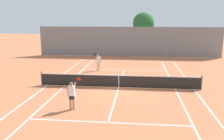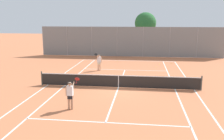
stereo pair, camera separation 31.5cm
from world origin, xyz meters
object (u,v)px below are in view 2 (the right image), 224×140
(loose_tennis_ball_2, at_px, (156,67))
(loose_tennis_ball_3, at_px, (174,83))
(tree_behind_left, at_px, (146,24))
(loose_tennis_ball_1, at_px, (118,61))
(tennis_net, at_px, (118,81))
(loose_tennis_ball_4, at_px, (159,64))
(player_far_left, at_px, (99,61))
(loose_tennis_ball_0, at_px, (171,63))
(player_near_side, at_px, (70,94))

(loose_tennis_ball_2, distance_m, loose_tennis_ball_3, 6.45)
(loose_tennis_ball_2, xyz_separation_m, loose_tennis_ball_3, (1.07, -6.36, 0.00))
(tree_behind_left, bearing_deg, loose_tennis_ball_1, -113.65)
(loose_tennis_ball_2, height_order, loose_tennis_ball_3, same)
(tennis_net, relative_size, loose_tennis_ball_4, 181.82)
(loose_tennis_ball_4, relative_size, tree_behind_left, 0.01)
(loose_tennis_ball_1, bearing_deg, loose_tennis_ball_4, -14.89)
(loose_tennis_ball_2, bearing_deg, loose_tennis_ball_3, -80.44)
(player_far_left, relative_size, loose_tennis_ball_2, 26.88)
(loose_tennis_ball_2, bearing_deg, tennis_net, -111.19)
(loose_tennis_ball_3, xyz_separation_m, tree_behind_left, (-2.23, 16.63, 4.23))
(loose_tennis_ball_1, bearing_deg, tennis_net, -83.70)
(tree_behind_left, bearing_deg, loose_tennis_ball_0, -69.51)
(loose_tennis_ball_3, bearing_deg, player_far_left, 149.13)
(loose_tennis_ball_3, bearing_deg, loose_tennis_ball_1, 120.41)
(loose_tennis_ball_0, xyz_separation_m, loose_tennis_ball_4, (-1.37, -0.70, 0.00))
(player_near_side, relative_size, loose_tennis_ball_3, 26.88)
(player_far_left, relative_size, loose_tennis_ball_4, 26.88)
(tennis_net, xyz_separation_m, loose_tennis_ball_1, (-1.22, 11.06, -0.48))
(player_near_side, relative_size, loose_tennis_ball_2, 26.88)
(player_far_left, distance_m, loose_tennis_ball_2, 6.18)
(player_far_left, bearing_deg, loose_tennis_ball_1, 76.37)
(player_near_side, bearing_deg, loose_tennis_ball_2, 67.36)
(tree_behind_left, bearing_deg, player_far_left, -109.61)
(loose_tennis_ball_2, bearing_deg, loose_tennis_ball_0, 52.38)
(tennis_net, relative_size, loose_tennis_ball_1, 181.82)
(loose_tennis_ball_2, bearing_deg, loose_tennis_ball_4, 75.18)
(player_near_side, xyz_separation_m, loose_tennis_ball_0, (7.21, 15.30, -0.89))
(player_near_side, height_order, loose_tennis_ball_3, player_near_side)
(loose_tennis_ball_1, xyz_separation_m, loose_tennis_ball_2, (4.38, -2.92, 0.00))
(loose_tennis_ball_1, height_order, loose_tennis_ball_4, same)
(loose_tennis_ball_0, relative_size, loose_tennis_ball_3, 1.00)
(loose_tennis_ball_1, distance_m, loose_tennis_ball_2, 5.26)
(loose_tennis_ball_3, bearing_deg, loose_tennis_ball_2, 99.56)
(loose_tennis_ball_1, height_order, loose_tennis_ball_3, same)
(player_near_side, distance_m, loose_tennis_ball_3, 9.29)
(tennis_net, bearing_deg, tree_behind_left, 83.81)
(tennis_net, bearing_deg, loose_tennis_ball_1, 96.30)
(player_far_left, bearing_deg, loose_tennis_ball_2, 22.46)
(player_far_left, xyz_separation_m, loose_tennis_ball_3, (6.72, -4.02, -0.89))
(tennis_net, distance_m, loose_tennis_ball_1, 11.14)
(player_near_side, relative_size, loose_tennis_ball_1, 26.88)
(tennis_net, distance_m, loose_tennis_ball_3, 4.61)
(tennis_net, height_order, loose_tennis_ball_0, tennis_net)
(tennis_net, relative_size, tree_behind_left, 2.05)
(player_far_left, bearing_deg, loose_tennis_ball_0, 32.10)
(loose_tennis_ball_2, relative_size, loose_tennis_ball_3, 1.00)
(player_near_side, relative_size, tree_behind_left, 0.30)
(player_far_left, xyz_separation_m, loose_tennis_ball_1, (1.28, 5.26, -0.89))
(player_near_side, height_order, loose_tennis_ball_4, player_near_side)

